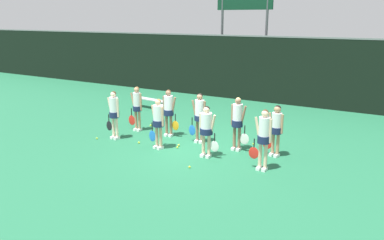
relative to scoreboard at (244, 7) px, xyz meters
name	(u,v)px	position (x,y,z in m)	size (l,w,h in m)	color
ground_plane	(190,147)	(2.13, -9.70, -4.85)	(140.00, 140.00, 0.00)	#216642
fence_windscreen	(269,70)	(2.13, -1.67, -3.13)	(60.00, 0.08, 3.41)	black
scoreboard	(244,7)	(0.00, 0.00, 0.00)	(3.24, 0.15, 6.27)	#515156
bench_courtside	(151,100)	(-2.31, -5.80, -4.43)	(1.95, 0.58, 0.48)	#B2B2B7
player_0	(114,111)	(-0.73, -10.23, -3.80)	(0.63, 0.36, 1.77)	beige
player_1	(158,120)	(1.24, -10.31, -3.84)	(0.65, 0.39, 1.71)	tan
player_2	(207,127)	(3.01, -10.22, -3.86)	(0.69, 0.41, 1.66)	beige
player_3	(264,135)	(4.91, -10.35, -3.78)	(0.66, 0.36, 1.81)	beige
player_4	(137,105)	(-0.65, -9.01, -3.83)	(0.64, 0.34, 1.74)	tan
player_5	(169,109)	(0.80, -8.99, -3.81)	(0.66, 0.38, 1.76)	#8C664C
player_6	(199,114)	(2.13, -9.07, -3.80)	(0.64, 0.37, 1.77)	#8C664C
player_7	(238,120)	(3.61, -9.16, -3.79)	(0.66, 0.36, 1.79)	#8C664C
player_8	(276,126)	(4.88, -9.07, -3.86)	(0.65, 0.36, 1.67)	tan
tennis_ball_0	(270,141)	(4.31, -7.81, -4.81)	(0.07, 0.07, 0.07)	#CCE033
tennis_ball_1	(97,138)	(-1.28, -10.63, -4.82)	(0.06, 0.06, 0.06)	#CCE033
tennis_ball_2	(151,125)	(-0.56, -8.28, -4.81)	(0.07, 0.07, 0.07)	#CCE033
tennis_ball_3	(189,167)	(3.01, -11.29, -4.81)	(0.07, 0.07, 0.07)	#CCE033
tennis_ball_4	(140,120)	(-1.47, -7.79, -4.81)	(0.07, 0.07, 0.07)	#CCE033
tennis_ball_5	(253,144)	(3.91, -8.38, -4.81)	(0.07, 0.07, 0.07)	#CCE033
tennis_ball_6	(177,147)	(1.79, -10.00, -4.81)	(0.07, 0.07, 0.07)	#CCE033
tennis_ball_7	(179,145)	(1.72, -9.80, -4.81)	(0.07, 0.07, 0.07)	#CCE033
tennis_ball_8	(139,143)	(0.35, -10.25, -4.81)	(0.07, 0.07, 0.07)	#CCE033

